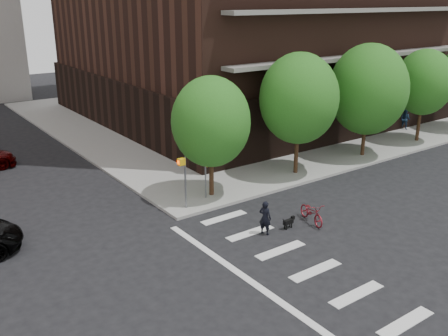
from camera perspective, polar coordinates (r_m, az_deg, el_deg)
ground at (r=18.04m, az=3.52°, el=-14.46°), size 120.00×120.00×0.00m
sidewalk_ne at (r=47.30m, az=4.85°, el=6.78°), size 39.00×33.00×0.15m
crosswalk at (r=19.31m, az=8.73°, el=-12.20°), size 3.85×13.00×0.01m
tree_a at (r=24.98m, az=-1.50°, el=5.29°), size 4.00×4.00×5.90m
tree_b at (r=28.61m, az=8.56°, el=7.85°), size 4.50×4.50×6.65m
tree_c at (r=33.04m, az=16.15°, el=8.61°), size 5.00×5.00×6.80m
tree_d at (r=37.90m, az=21.89°, el=9.08°), size 4.00×4.00×6.20m
pedestrian_signal at (r=24.26m, az=-3.97°, el=-0.56°), size 2.18×0.67×2.60m
scooter at (r=23.51m, az=9.99°, el=-5.01°), size 1.12×2.01×1.00m
dog_walker at (r=22.01m, az=4.72°, el=-5.69°), size 0.67×0.57×1.56m
dog at (r=22.83m, az=7.42°, el=-6.08°), size 0.62×0.19×0.53m
pedestrian_far at (r=41.55m, az=20.01°, el=5.27°), size 0.91×0.79×1.61m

